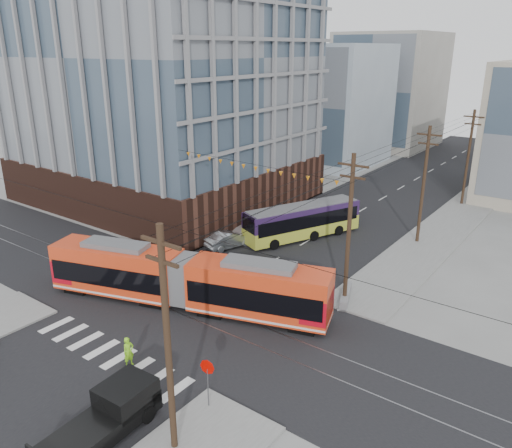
{
  "coord_description": "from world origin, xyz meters",
  "views": [
    {
      "loc": [
        22.36,
        -18.43,
        17.45
      ],
      "look_at": [
        1.03,
        10.42,
        4.73
      ],
      "focal_mm": 35.0,
      "sensor_mm": 36.0,
      "label": 1
    }
  ],
  "objects": [
    {
      "name": "stop_sign",
      "position": [
        7.94,
        -3.01,
        1.34
      ],
      "size": [
        0.92,
        0.92,
        2.67
      ],
      "primitive_type": null,
      "rotation": [
        0.0,
        0.0,
        0.15
      ],
      "color": "#CA0700",
      "rests_on": "ground"
    },
    {
      "name": "office_building",
      "position": [
        -22.0,
        23.0,
        14.3
      ],
      "size": [
        30.0,
        25.0,
        28.6
      ],
      "primitive_type": "cube",
      "color": "#381E16",
      "rests_on": "ground"
    },
    {
      "name": "parked_car_silver",
      "position": [
        -5.05,
        14.53,
        0.76
      ],
      "size": [
        2.92,
        4.9,
        1.52
      ],
      "primitive_type": "imported",
      "rotation": [
        0.0,
        0.0,
        2.84
      ],
      "color": "gray",
      "rests_on": "ground"
    },
    {
      "name": "parked_car_white",
      "position": [
        -4.95,
        17.38,
        0.73
      ],
      "size": [
        2.05,
        5.02,
        1.46
      ],
      "primitive_type": "imported",
      "rotation": [
        0.0,
        0.0,
        3.14
      ],
      "color": "#B5A9A5",
      "rests_on": "ground"
    },
    {
      "name": "pedestrian",
      "position": [
        1.83,
        -3.03,
        0.91
      ],
      "size": [
        0.51,
        0.71,
        1.82
      ],
      "primitive_type": "imported",
      "rotation": [
        0.0,
        0.0,
        1.46
      ],
      "color": "#85DE1E",
      "rests_on": "ground"
    },
    {
      "name": "parked_car_grey",
      "position": [
        -5.94,
        24.87,
        0.67
      ],
      "size": [
        3.75,
        5.27,
        1.33
      ],
      "primitive_type": "imported",
      "rotation": [
        0.0,
        0.0,
        2.78
      ],
      "color": "#575A5C",
      "rests_on": "ground"
    },
    {
      "name": "bg_bldg_nw_near",
      "position": [
        -17.0,
        52.0,
        9.0
      ],
      "size": [
        18.0,
        16.0,
        18.0
      ],
      "primitive_type": "cube",
      "color": "#8C99A5",
      "rests_on": "ground"
    },
    {
      "name": "city_bus",
      "position": [
        -0.96,
        20.65,
        1.69
      ],
      "size": [
        7.14,
        11.97,
        3.38
      ],
      "primitive_type": null,
      "rotation": [
        0.0,
        0.0,
        -0.41
      ],
      "color": "#2B1740",
      "rests_on": "ground"
    },
    {
      "name": "ground",
      "position": [
        0.0,
        0.0,
        0.0
      ],
      "size": [
        160.0,
        160.0,
        0.0
      ],
      "primitive_type": "plane",
      "color": "slate"
    },
    {
      "name": "streetcar",
      "position": [
        -0.55,
        4.16,
        1.99
      ],
      "size": [
        20.55,
        9.15,
        3.98
      ],
      "primitive_type": null,
      "rotation": [
        0.0,
        0.0,
        0.31
      ],
      "color": "red",
      "rests_on": "ground"
    },
    {
      "name": "utility_pole_near",
      "position": [
        8.5,
        -6.0,
        5.5
      ],
      "size": [
        0.3,
        0.3,
        11.0
      ],
      "primitive_type": "cylinder",
      "color": "black",
      "rests_on": "ground"
    },
    {
      "name": "utility_pole_far",
      "position": [
        8.5,
        56.0,
        5.5
      ],
      "size": [
        0.3,
        0.3,
        11.0
      ],
      "primitive_type": "cylinder",
      "color": "black",
      "rests_on": "ground"
    },
    {
      "name": "jersey_barrier",
      "position": [
        8.3,
        11.6,
        0.36
      ],
      "size": [
        2.04,
        3.63,
        0.72
      ],
      "primitive_type": "cube",
      "rotation": [
        0.0,
        0.0,
        0.37
      ],
      "color": "slate",
      "rests_on": "ground"
    },
    {
      "name": "pickup_truck",
      "position": [
        5.33,
        -7.67,
        1.03
      ],
      "size": [
        2.48,
        6.16,
        2.05
      ],
      "primitive_type": null,
      "rotation": [
        0.0,
        0.0,
        0.05
      ],
      "color": "black",
      "rests_on": "ground"
    },
    {
      "name": "bg_bldg_nw_far",
      "position": [
        -14.0,
        72.0,
        10.0
      ],
      "size": [
        16.0,
        18.0,
        20.0
      ],
      "primitive_type": "cube",
      "color": "gray",
      "rests_on": "ground"
    }
  ]
}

